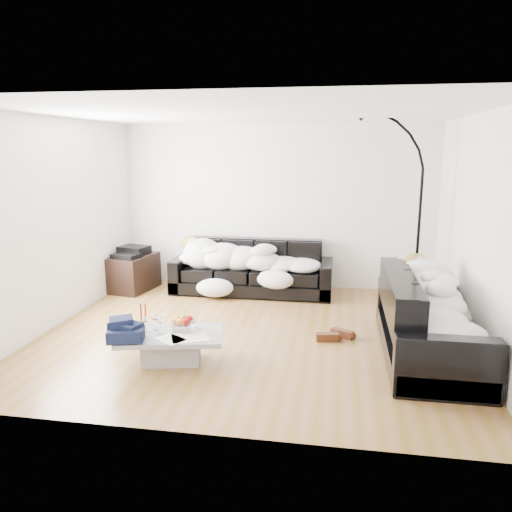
% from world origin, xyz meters
% --- Properties ---
extents(ground, '(5.00, 5.00, 0.00)m').
position_xyz_m(ground, '(0.00, 0.00, 0.00)').
color(ground, olive).
rests_on(ground, ground).
extents(wall_back, '(5.00, 0.02, 2.60)m').
position_xyz_m(wall_back, '(0.00, 2.25, 1.30)').
color(wall_back, silver).
rests_on(wall_back, ground).
extents(wall_left, '(0.02, 4.50, 2.60)m').
position_xyz_m(wall_left, '(-2.50, 0.00, 1.30)').
color(wall_left, silver).
rests_on(wall_left, ground).
extents(wall_right, '(0.02, 4.50, 2.60)m').
position_xyz_m(wall_right, '(2.50, 0.00, 1.30)').
color(wall_right, silver).
rests_on(wall_right, ground).
extents(ceiling, '(5.00, 5.00, 0.00)m').
position_xyz_m(ceiling, '(0.00, 0.00, 2.60)').
color(ceiling, white).
rests_on(ceiling, ground).
extents(sofa_back, '(2.47, 0.85, 0.81)m').
position_xyz_m(sofa_back, '(-0.31, 1.74, 0.40)').
color(sofa_back, black).
rests_on(sofa_back, ground).
extents(sofa_right, '(0.94, 2.18, 0.88)m').
position_xyz_m(sofa_right, '(2.00, -0.33, 0.44)').
color(sofa_right, black).
rests_on(sofa_right, ground).
extents(sleeper_back, '(2.09, 0.72, 0.42)m').
position_xyz_m(sleeper_back, '(-0.31, 1.69, 0.63)').
color(sleeper_back, white).
rests_on(sleeper_back, sofa_back).
extents(sleeper_right, '(0.79, 1.87, 0.46)m').
position_xyz_m(sleeper_right, '(2.00, -0.33, 0.65)').
color(sleeper_right, white).
rests_on(sleeper_right, sofa_right).
extents(teal_cushion, '(0.42, 0.38, 0.20)m').
position_xyz_m(teal_cushion, '(1.94, 0.34, 0.72)').
color(teal_cushion, '#0B5337').
rests_on(teal_cushion, sofa_right).
extents(coffee_table, '(1.19, 0.84, 0.32)m').
position_xyz_m(coffee_table, '(-0.69, -0.97, 0.16)').
color(coffee_table, '#939699').
rests_on(coffee_table, ground).
extents(fruit_bowl, '(0.26, 0.26, 0.16)m').
position_xyz_m(fruit_bowl, '(-0.59, -0.84, 0.40)').
color(fruit_bowl, white).
rests_on(fruit_bowl, coffee_table).
extents(wine_glass_a, '(0.08, 0.08, 0.18)m').
position_xyz_m(wine_glass_a, '(-0.89, -0.90, 0.40)').
color(wine_glass_a, white).
rests_on(wine_glass_a, coffee_table).
extents(wine_glass_b, '(0.09, 0.09, 0.17)m').
position_xyz_m(wine_glass_b, '(-0.97, -0.97, 0.40)').
color(wine_glass_b, white).
rests_on(wine_glass_b, coffee_table).
extents(wine_glass_c, '(0.09, 0.09, 0.19)m').
position_xyz_m(wine_glass_c, '(-0.78, -1.01, 0.41)').
color(wine_glass_c, white).
rests_on(wine_glass_c, coffee_table).
extents(candle_left, '(0.05, 0.05, 0.23)m').
position_xyz_m(candle_left, '(-1.11, -0.74, 0.43)').
color(candle_left, maroon).
rests_on(candle_left, coffee_table).
extents(candle_right, '(0.05, 0.05, 0.22)m').
position_xyz_m(candle_right, '(-1.07, -0.71, 0.42)').
color(candle_right, maroon).
rests_on(candle_right, coffee_table).
extents(newspaper_a, '(0.45, 0.40, 0.01)m').
position_xyz_m(newspaper_a, '(-0.46, -1.06, 0.32)').
color(newspaper_a, silver).
rests_on(newspaper_a, coffee_table).
extents(newspaper_b, '(0.36, 0.34, 0.01)m').
position_xyz_m(newspaper_b, '(-0.64, -1.13, 0.32)').
color(newspaper_b, silver).
rests_on(newspaper_b, coffee_table).
extents(navy_jacket, '(0.43, 0.38, 0.19)m').
position_xyz_m(navy_jacket, '(-1.11, -1.19, 0.49)').
color(navy_jacket, black).
rests_on(navy_jacket, coffee_table).
extents(shoes, '(0.46, 0.33, 0.10)m').
position_xyz_m(shoes, '(1.00, -0.04, 0.05)').
color(shoes, '#472311').
rests_on(shoes, ground).
extents(av_cabinet, '(0.69, 0.90, 0.56)m').
position_xyz_m(av_cabinet, '(-2.21, 1.59, 0.28)').
color(av_cabinet, black).
rests_on(av_cabinet, ground).
extents(stereo, '(0.51, 0.44, 0.13)m').
position_xyz_m(stereo, '(-2.21, 1.59, 0.62)').
color(stereo, black).
rests_on(stereo, av_cabinet).
extents(floor_lamp, '(0.87, 0.35, 2.40)m').
position_xyz_m(floor_lamp, '(2.07, 1.22, 1.20)').
color(floor_lamp, black).
rests_on(floor_lamp, ground).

